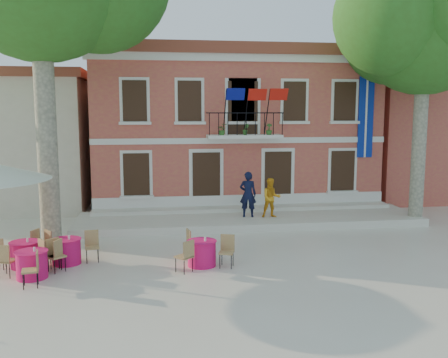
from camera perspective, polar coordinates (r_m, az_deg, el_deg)
ground at (r=16.23m, az=-1.15°, el=-8.65°), size 90.00×90.00×0.00m
main_building at (r=25.74m, az=0.55°, el=6.02°), size 13.50×9.59×7.50m
neighbor_west at (r=27.55m, az=-24.24°, el=4.28°), size 9.40×9.40×6.40m
neighbor_east at (r=30.88m, az=22.91°, el=4.67°), size 9.40×9.40×6.40m
terrace at (r=20.71m, az=2.88°, el=-4.59°), size 14.00×3.40×0.30m
plane_tree_east at (r=21.82m, az=22.02°, el=15.82°), size 5.39×5.39×10.60m
pedestrian_navy at (r=20.27m, az=2.75°, el=-1.75°), size 0.77×0.60×1.86m
pedestrian_orange at (r=20.26m, az=5.42°, el=-2.15°), size 0.81×0.64×1.60m
cafe_table_0 at (r=16.02m, az=-21.78°, el=-7.85°), size 1.71×1.86×0.95m
cafe_table_1 at (r=14.93m, az=-21.12°, el=-8.95°), size 1.84×1.76×0.95m
cafe_table_3 at (r=15.93m, az=-17.56°, el=-7.74°), size 1.74×1.85×0.95m
cafe_table_4 at (r=15.03m, az=-2.56°, el=-8.31°), size 1.83×1.78×0.95m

